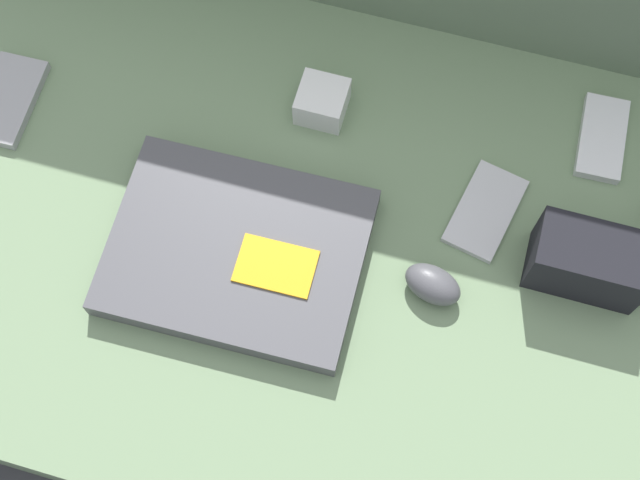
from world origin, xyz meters
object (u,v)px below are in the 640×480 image
(phone_silver, at_px, (485,211))
(computer_mouse, at_px, (433,284))
(camera_pouch, at_px, (589,261))
(phone_black, at_px, (602,138))
(charger_brick, at_px, (322,102))
(phone_small, at_px, (8,100))
(laptop, at_px, (237,252))

(phone_silver, bearing_deg, computer_mouse, -97.67)
(camera_pouch, bearing_deg, computer_mouse, -157.70)
(phone_black, bearing_deg, charger_brick, -173.43)
(computer_mouse, relative_size, phone_silver, 0.60)
(camera_pouch, distance_m, charger_brick, 0.37)
(phone_silver, relative_size, phone_small, 1.02)
(phone_black, distance_m, camera_pouch, 0.19)
(phone_black, relative_size, phone_small, 0.92)
(phone_silver, xyz_separation_m, camera_pouch, (0.12, -0.05, 0.04))
(camera_pouch, relative_size, charger_brick, 2.15)
(laptop, relative_size, charger_brick, 4.99)
(computer_mouse, relative_size, charger_brick, 1.29)
(phone_black, height_order, phone_small, same)
(phone_black, xyz_separation_m, phone_small, (-0.73, -0.15, 0.00))
(laptop, distance_m, charger_brick, 0.22)
(phone_silver, bearing_deg, phone_black, 60.55)
(phone_silver, distance_m, camera_pouch, 0.14)
(laptop, height_order, phone_silver, laptop)
(computer_mouse, height_order, phone_small, computer_mouse)
(laptop, distance_m, camera_pouch, 0.40)
(computer_mouse, bearing_deg, phone_black, 71.91)
(phone_small, height_order, camera_pouch, camera_pouch)
(phone_silver, distance_m, phone_black, 0.18)
(phone_small, bearing_deg, camera_pouch, -3.85)
(phone_silver, relative_size, camera_pouch, 1.00)
(camera_pouch, bearing_deg, phone_small, 177.60)
(computer_mouse, bearing_deg, camera_pouch, 36.89)
(computer_mouse, xyz_separation_m, phone_black, (0.16, 0.25, -0.01))
(charger_brick, bearing_deg, camera_pouch, -20.13)
(phone_small, height_order, charger_brick, charger_brick)
(computer_mouse, relative_size, phone_small, 0.61)
(camera_pouch, bearing_deg, charger_brick, 159.87)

